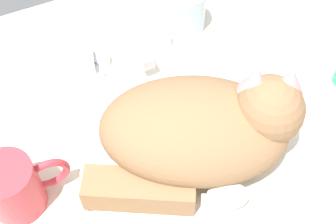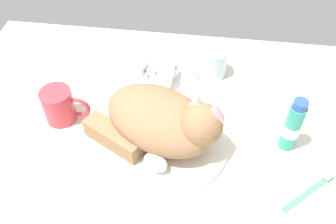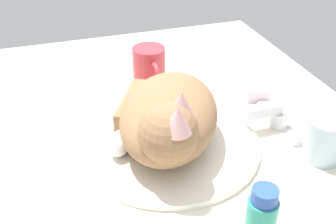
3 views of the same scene
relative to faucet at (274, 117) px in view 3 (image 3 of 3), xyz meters
The scene contains 8 objects.
ground_plane 21.51cm from the faucet, 90.00° to the right, with size 110.00×82.50×3.00cm, color silver.
sink_basin 21.26cm from the faucet, 90.00° to the right, with size 32.60×32.60×1.14cm, color white.
faucet is the anchor object (origin of this frame).
cat 22.60cm from the faucet, 86.86° to the right, with size 32.67×26.34×14.79cm.
coffee_mug 30.24cm from the faucet, 143.50° to the right, with size 11.48×7.35×8.67cm.
rinse_cup 11.61cm from the faucet, 16.62° to the left, with size 6.97×6.97×7.75cm.
soap_dish 11.00cm from the faucet, behind, with size 9.00×6.40×1.20cm, color white.
soap_bar 10.89cm from the faucet, behind, with size 7.48×4.63×2.48cm, color silver.
Camera 3 is at (59.37, -19.41, 46.86)cm, focal length 45.86 mm.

